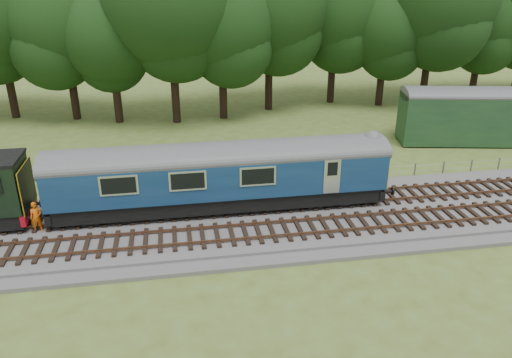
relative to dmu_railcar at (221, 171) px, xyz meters
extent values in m
plane|color=#526023|center=(2.96, -1.40, -2.61)|extent=(120.00, 120.00, 0.00)
cube|color=#4C4C4F|center=(2.96, -1.40, -2.43)|extent=(70.00, 7.00, 0.35)
cube|color=brown|center=(2.96, -0.72, -2.12)|extent=(66.50, 0.07, 0.14)
cube|color=brown|center=(2.96, 0.72, -2.12)|extent=(66.50, 0.07, 0.14)
cube|color=brown|center=(2.96, -3.72, -2.12)|extent=(66.50, 0.07, 0.14)
cube|color=brown|center=(2.96, -2.28, -2.12)|extent=(66.50, 0.07, 0.14)
cube|color=black|center=(-0.01, 0.00, -1.55)|extent=(17.46, 2.52, 0.85)
cube|color=#0E294D|center=(-0.01, 0.00, -0.12)|extent=(18.00, 2.80, 2.05)
cube|color=gold|center=(9.01, 0.00, -0.50)|extent=(0.06, 2.74, 1.30)
cube|color=black|center=(5.99, 0.00, -1.75)|extent=(2.60, 2.00, 0.55)
cube|color=black|center=(-6.01, 0.00, -1.75)|extent=(2.60, 2.00, 0.55)
cube|color=#A50C1A|center=(-10.03, 0.00, -1.55)|extent=(0.25, 2.60, 0.55)
cube|color=gold|center=(-9.89, 0.00, -0.15)|extent=(0.06, 2.55, 2.30)
imported|color=#EA5F0C|center=(-9.43, -1.02, -1.44)|extent=(0.70, 0.59, 1.63)
cube|color=#183621|center=(23.25, 8.37, -0.61)|extent=(17.01, 5.99, 3.78)
cube|color=#183621|center=(18.49, 10.84, -1.29)|extent=(3.37, 3.37, 2.64)
cube|color=black|center=(18.49, 10.84, 0.14)|extent=(3.71, 3.71, 0.21)
camera|label=1|loc=(-2.28, -24.78, 10.16)|focal=35.00mm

